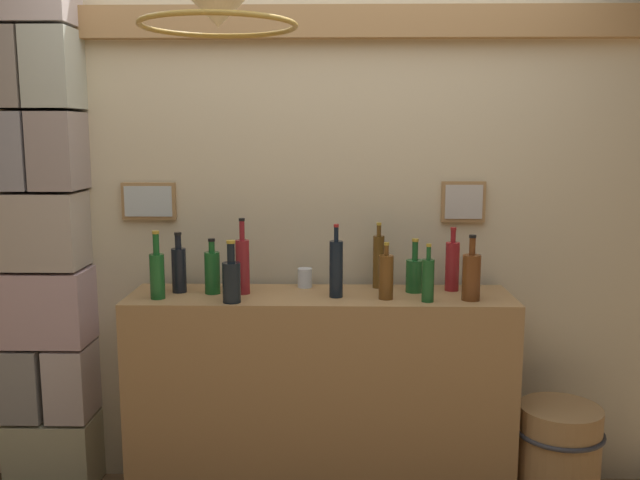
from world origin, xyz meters
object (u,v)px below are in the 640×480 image
Objects in this scene: liquor_bottle_tequila at (232,280)px; liquor_bottle_rye at (243,265)px; liquor_bottle_bourbon at (157,273)px; glass_tumbler_rocks at (305,278)px; liquor_bottle_mezcal at (379,261)px; wooden_barrel at (558,463)px; liquor_bottle_port at (452,265)px; liquor_bottle_rum at (212,271)px; liquor_bottle_sherry at (179,268)px; liquor_bottle_amaro at (386,276)px; liquor_bottle_whiskey at (415,274)px; liquor_bottle_brandy at (336,268)px; liquor_bottle_vermouth at (428,279)px; liquor_bottle_scotch at (471,276)px.

liquor_bottle_rye reaches higher than liquor_bottle_tequila.
liquor_bottle_bourbon is 0.66m from glass_tumbler_rocks.
liquor_bottle_mezcal is 0.58× the size of wooden_barrel.
liquor_bottle_port reaches higher than liquor_bottle_rum.
liquor_bottle_mezcal is at bearing 171.72° from liquor_bottle_port.
liquor_bottle_sherry reaches higher than liquor_bottle_amaro.
glass_tumbler_rocks is at bearing 170.20° from liquor_bottle_whiskey.
liquor_bottle_rye reaches higher than liquor_bottle_bourbon.
liquor_bottle_bourbon is (-0.33, 0.06, 0.01)m from liquor_bottle_tequila.
glass_tumbler_rocks is 1.37m from wooden_barrel.
liquor_bottle_vermouth is (0.38, -0.08, -0.03)m from liquor_bottle_brandy.
liquor_bottle_scotch is (0.22, -0.14, 0.02)m from liquor_bottle_whiskey.
glass_tumbler_rocks is at bearing 25.80° from liquor_bottle_rye.
liquor_bottle_whiskey reaches higher than glass_tumbler_rocks.
liquor_bottle_mezcal is 0.35m from glass_tumbler_rocks.
liquor_bottle_bourbon is at bearing 179.91° from liquor_bottle_scotch.
wooden_barrel is (1.41, 0.03, -0.82)m from liquor_bottle_tequila.
liquor_bottle_bourbon is 0.56× the size of wooden_barrel.
liquor_bottle_mezcal is at bearing 24.23° from liquor_bottle_tequila.
liquor_bottle_brandy reaches higher than liquor_bottle_tequila.
liquor_bottle_bourbon reaches higher than wooden_barrel.
liquor_bottle_sherry is 1.27m from liquor_bottle_scotch.
liquor_bottle_whiskey is 0.86× the size of liquor_bottle_scotch.
wooden_barrel is (0.40, -0.03, -0.83)m from liquor_bottle_scotch.
liquor_bottle_scotch is 1.12m from liquor_bottle_rum.
liquor_bottle_vermouth is (-0.14, -0.21, -0.02)m from liquor_bottle_port.
liquor_bottle_amaro is 0.35m from liquor_bottle_port.
liquor_bottle_bourbon is 1.19× the size of liquor_bottle_vermouth.
liquor_bottle_scotch is at bearing -17.82° from glass_tumbler_rocks.
liquor_bottle_brandy is 0.55m from liquor_bottle_rum.
liquor_bottle_whiskey is at bearing 101.30° from liquor_bottle_vermouth.
liquor_bottle_rye is 1.37× the size of liquor_bottle_rum.
liquor_bottle_sherry is 1.12× the size of liquor_bottle_whiskey.
liquor_bottle_port is at bearing -8.28° from liquor_bottle_mezcal.
liquor_bottle_scotch reaches higher than wooden_barrel.
liquor_bottle_sherry reaches higher than liquor_bottle_tequila.
glass_tumbler_rocks is (-0.14, 0.18, -0.08)m from liquor_bottle_brandy.
liquor_bottle_tequila is at bearing -165.55° from liquor_bottle_whiskey.
liquor_bottle_vermouth reaches higher than liquor_bottle_amaro.
liquor_bottle_brandy reaches higher than liquor_bottle_whiskey.
liquor_bottle_bourbon reaches higher than glass_tumbler_rocks.
glass_tumbler_rocks is (-0.53, 0.26, -0.05)m from liquor_bottle_vermouth.
liquor_bottle_mezcal reaches higher than liquor_bottle_vermouth.
liquor_bottle_port is at bearing 56.85° from liquor_bottle_vermouth.
liquor_bottle_tequila is 0.19m from liquor_bottle_rum.
liquor_bottle_scotch is 0.99m from liquor_bottle_rye.
liquor_bottle_rum is 2.79× the size of glass_tumbler_rocks.
liquor_bottle_whiskey is at bearing -9.80° from glass_tumbler_rocks.
liquor_bottle_bourbon is at bearing -166.86° from liquor_bottle_mezcal.
wooden_barrel is (0.76, -0.04, -0.82)m from liquor_bottle_amaro.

